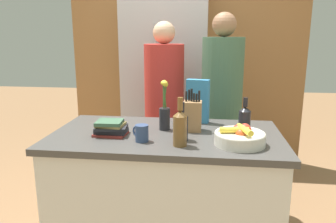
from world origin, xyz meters
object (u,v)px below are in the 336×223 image
fruit_bowl (240,136)px  coffee_mug (141,133)px  book_stack (111,128)px  bottle_vinegar (180,127)px  cereal_box (198,101)px  person_at_sink (164,105)px  bottle_wine (182,125)px  person_in_blue (221,103)px  bottle_oil (245,119)px  flower_vase (165,112)px  refrigerator (166,85)px  knife_block (192,115)px

fruit_bowl → coffee_mug: (-0.57, -0.02, 0.00)m
book_stack → bottle_vinegar: (0.45, -0.15, 0.07)m
cereal_box → coffee_mug: size_ratio=2.89×
book_stack → person_at_sink: bearing=76.0°
fruit_bowl → bottle_wine: (-0.34, 0.04, 0.04)m
bottle_wine → person_at_sink: person_at_sink is taller
bottle_vinegar → coffee_mug: bearing=167.6°
fruit_bowl → person_in_blue: person_in_blue is taller
fruit_bowl → person_at_sink: 1.12m
bottle_oil → flower_vase: bearing=-179.8°
person_at_sink → bottle_vinegar: bearing=-51.5°
refrigerator → person_in_blue: refrigerator is taller
person_in_blue → knife_block: bearing=-96.7°
refrigerator → person_at_sink: size_ratio=1.21×
flower_vase → coffee_mug: size_ratio=3.09×
flower_vase → bottle_vinegar: (0.13, -0.31, -0.01)m
bottle_vinegar → refrigerator: bearing=100.0°
coffee_mug → person_in_blue: 1.07m
refrigerator → flower_vase: bearing=-83.0°
bottle_vinegar → person_in_blue: size_ratio=0.17×
book_stack → bottle_wine: (0.45, -0.05, 0.05)m
flower_vase → bottle_wine: 0.25m
refrigerator → bottle_oil: refrigerator is taller
knife_block → coffee_mug: 0.39m
fruit_bowl → knife_block: knife_block is taller
knife_block → cereal_box: 0.23m
coffee_mug → person_in_blue: size_ratio=0.06×
coffee_mug → bottle_vinegar: 0.25m
coffee_mug → person_at_sink: person_at_sink is taller
knife_block → person_at_sink: size_ratio=0.17×
fruit_bowl → bottle_wine: 0.34m
person_at_sink → person_in_blue: person_in_blue is taller
flower_vase → book_stack: (-0.32, -0.16, -0.08)m
flower_vase → bottle_vinegar: size_ratio=1.18×
knife_block → cereal_box: cereal_box is taller
fruit_bowl → bottle_vinegar: 0.35m
refrigerator → bottle_vinegar: size_ratio=7.00×
bottle_oil → knife_block: bearing=-179.7°
cereal_box → fruit_bowl: bearing=-60.4°
coffee_mug → bottle_vinegar: size_ratio=0.38×
bottle_oil → bottle_wine: bearing=-151.9°
book_stack → refrigerator: bearing=84.6°
book_stack → bottle_oil: size_ratio=0.92×
fruit_bowl → bottle_vinegar: bearing=-168.6°
bottle_wine → person_in_blue: 0.93m
bottle_oil → person_in_blue: person_in_blue is taller
cereal_box → book_stack: (-0.53, -0.38, -0.11)m
cereal_box → person_at_sink: (-0.31, 0.50, -0.14)m
knife_block → bottle_vinegar: 0.31m
knife_block → flower_vase: 0.18m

